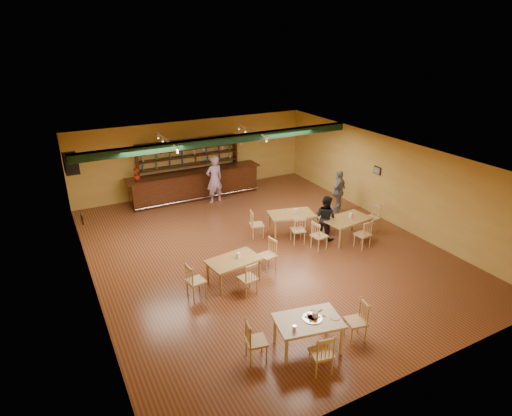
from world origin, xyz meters
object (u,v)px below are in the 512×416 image
dining_table_b (291,223)px  patron_bar (214,179)px  dining_table_c (234,271)px  dining_table_d (346,229)px  near_table (308,334)px  patron_right_a (325,217)px  bar_counter (195,185)px

dining_table_b → patron_bar: bearing=120.7°
dining_table_c → dining_table_d: size_ratio=0.94×
near_table → patron_right_a: bearing=61.3°
bar_counter → near_table: bar_counter is taller
dining_table_b → dining_table_c: (-2.97, -1.83, -0.02)m
bar_counter → dining_table_d: bar_counter is taller
near_table → patron_right_a: size_ratio=0.93×
dining_table_b → patron_bar: 4.02m
dining_table_d → patron_right_a: 0.80m
dining_table_b → dining_table_d: dining_table_d is taller
dining_table_c → bar_counter: bearing=70.8°
dining_table_c → patron_right_a: (3.77, 1.03, 0.39)m
patron_bar → dining_table_c: bearing=64.6°
dining_table_d → patron_bar: size_ratio=0.78×
dining_table_c → patron_bar: size_ratio=0.73×
dining_table_b → bar_counter: bearing=123.6°
bar_counter → dining_table_b: size_ratio=3.74×
dining_table_b → patron_right_a: bearing=-31.4°
bar_counter → near_table: bearing=-96.0°
dining_table_b → dining_table_d: size_ratio=0.99×
near_table → patron_bar: patron_bar is taller
bar_counter → dining_table_c: (-1.29, -6.46, -0.22)m
dining_table_d → patron_right_a: size_ratio=1.00×
patron_bar → patron_right_a: bearing=105.5°
patron_right_a → bar_counter: bearing=4.0°
patron_bar → dining_table_d: bearing=109.3°
patron_bar → patron_right_a: (1.97, -4.60, -0.21)m
near_table → dining_table_c: bearing=106.7°
dining_table_c → near_table: (0.29, -3.10, 0.02)m
dining_table_b → near_table: (-2.68, -4.93, 0.00)m
near_table → patron_bar: bearing=91.6°
dining_table_b → patron_bar: patron_bar is taller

